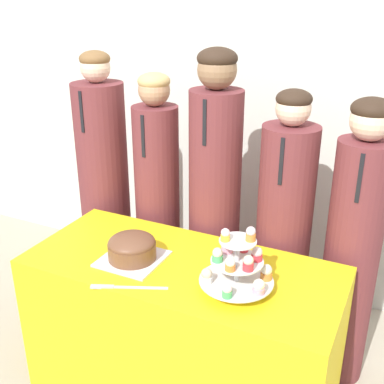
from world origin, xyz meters
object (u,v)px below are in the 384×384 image
(student_1, at_px, (158,210))
(cake_knife, at_px, (116,287))
(student_0, at_px, (105,195))
(student_2, at_px, (214,210))
(cupcake_stand, at_px, (237,265))
(round_cake, at_px, (132,248))
(student_4, at_px, (352,253))
(student_3, at_px, (282,241))

(student_1, bearing_deg, cake_knife, -72.46)
(student_0, bearing_deg, student_2, -0.00)
(cake_knife, height_order, student_0, student_0)
(cupcake_stand, height_order, student_0, student_0)
(round_cake, relative_size, cupcake_stand, 0.88)
(student_2, xyz_separation_m, student_4, (0.72, -0.00, -0.08))
(student_0, bearing_deg, cake_knife, -51.99)
(round_cake, height_order, student_0, student_0)
(cake_knife, xyz_separation_m, student_3, (0.48, 0.77, -0.05))
(round_cake, bearing_deg, student_1, 108.54)
(cupcake_stand, height_order, student_3, student_3)
(student_3, bearing_deg, cake_knife, -121.96)
(student_0, relative_size, student_3, 1.08)
(cake_knife, height_order, cupcake_stand, cupcake_stand)
(student_1, bearing_deg, round_cake, -71.46)
(round_cake, relative_size, student_4, 0.18)
(round_cake, xyz_separation_m, cake_knife, (0.06, -0.22, -0.06))
(student_4, bearing_deg, student_1, -180.00)
(round_cake, xyz_separation_m, student_0, (-0.55, 0.55, -0.06))
(student_2, distance_m, student_4, 0.72)
(cake_knife, height_order, student_2, student_2)
(student_3, height_order, student_4, student_3)
(cake_knife, bearing_deg, round_cake, 81.43)
(round_cake, bearing_deg, student_4, 32.34)
(student_0, distance_m, student_1, 0.36)
(cupcake_stand, bearing_deg, round_cake, 178.09)
(student_2, relative_size, student_4, 1.12)
(student_0, relative_size, student_1, 1.06)
(round_cake, relative_size, student_1, 0.18)
(cake_knife, bearing_deg, student_2, 58.88)
(round_cake, distance_m, student_3, 0.78)
(cake_knife, relative_size, student_0, 0.19)
(student_3, bearing_deg, student_2, 180.00)
(student_0, xyz_separation_m, student_2, (0.71, -0.00, 0.04))
(round_cake, relative_size, student_0, 0.17)
(student_1, distance_m, student_2, 0.35)
(student_1, relative_size, student_2, 0.91)
(round_cake, relative_size, student_2, 0.16)
(cupcake_stand, relative_size, student_1, 0.20)
(cupcake_stand, distance_m, student_2, 0.67)
(student_1, bearing_deg, student_4, 0.00)
(student_0, bearing_deg, cupcake_stand, -28.52)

